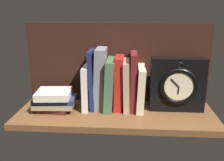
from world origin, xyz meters
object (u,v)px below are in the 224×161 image
Objects in this scene: book_white_catcher at (87,86)px; book_gray_chess at (100,78)px; book_green_romantic at (110,84)px; framed_clock at (177,85)px; book_maroon_dawkins at (133,81)px; book_red_requiem at (119,83)px; book_navy_bierce at (93,79)px; book_tan_shortstories at (127,85)px; book_cream_twain at (140,88)px; book_stack_side at (54,100)px.

book_white_catcher is 0.71× the size of book_gray_chess.
book_green_romantic is 0.95× the size of framed_clock.
book_white_catcher is 0.76× the size of book_maroon_dawkins.
book_green_romantic is 3.82cm from book_red_requiem.
book_gray_chess reaches higher than book_navy_bierce.
book_tan_shortstories reaches higher than book_white_catcher.
book_green_romantic is at bearing 0.00° from book_navy_bierce.
book_tan_shortstories is 0.86× the size of book_maroon_dawkins.
framed_clock is (18.05, -1.17, -0.87)cm from book_maroon_dawkins.
book_tan_shortstories is 6.00cm from book_cream_twain.
book_green_romantic is at bearing 11.82° from book_stack_side.
framed_clock is at bearing -2.10° from book_gray_chess.
book_navy_bierce is at bearing 180.00° from book_tan_shortstories.
book_gray_chess reaches higher than book_cream_twain.
book_navy_bierce is 1.43× the size of book_stack_side.
book_green_romantic is at bearing 180.00° from book_red_requiem.
book_maroon_dawkins reaches higher than book_green_romantic.
framed_clock reaches higher than book_green_romantic.
book_navy_bierce is at bearing 180.00° from book_gray_chess.
book_green_romantic is 24.20cm from book_stack_side.
book_red_requiem is (11.16, 0.00, -1.30)cm from book_navy_bierce.
book_gray_chess is at bearing 0.00° from book_navy_bierce.
book_cream_twain is (16.99, 0.00, -3.78)cm from book_gray_chess.
book_maroon_dawkins is at bearing 0.00° from book_tan_shortstories.
book_navy_bierce is 1.18× the size of book_green_romantic.
book_maroon_dawkins is 4.24cm from book_cream_twain.
book_stack_side is (-35.80, -4.80, -4.53)cm from book_cream_twain.
book_cream_twain is 15.20cm from framed_clock.
book_gray_chess reaches higher than book_white_catcher.
framed_clock is at bearing 4.09° from book_stack_side.
book_green_romantic is at bearing 180.00° from book_cream_twain.
book_gray_chess is at bearing 0.00° from book_white_catcher.
book_green_romantic reaches higher than book_tan_shortstories.
book_white_catcher is 6.73cm from book_gray_chess.
book_green_romantic is at bearing 0.00° from book_gray_chess.
book_white_catcher is at bearing -180.00° from book_red_requiem.
book_cream_twain is at bearing 0.00° from book_red_requiem.
book_green_romantic is 27.90cm from framed_clock.
framed_clock reaches higher than book_stack_side.
framed_clock is at bearing -4.46° from book_cream_twain.
book_white_catcher is at bearing 180.00° from book_tan_shortstories.
book_tan_shortstories is (11.13, -0.00, -2.47)cm from book_gray_chess.
book_stack_side is at bearing -169.81° from book_red_requiem.
book_navy_bierce is 7.63cm from book_green_romantic.
book_maroon_dawkins is 1.08× the size of framed_clock.
book_navy_bierce reaches higher than book_white_catcher.
framed_clock reaches higher than book_tan_shortstories.
book_stack_side is (-13.16, -4.80, -4.66)cm from book_white_catcher.
book_gray_chess is 21.11cm from book_stack_side.
book_white_catcher is at bearing 20.04° from book_stack_side.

